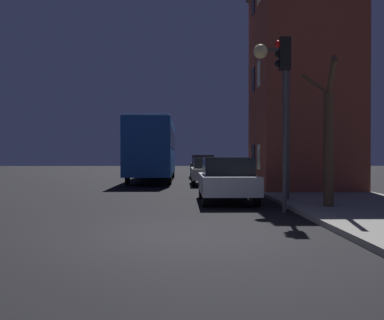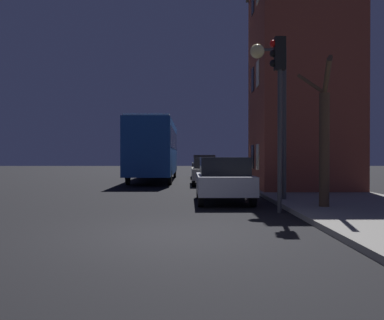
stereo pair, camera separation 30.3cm
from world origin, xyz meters
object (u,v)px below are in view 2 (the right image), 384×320
Objects in this scene: bus at (155,146)px; car_mid_lane at (209,171)px; streetlamp at (270,84)px; traffic_light at (279,88)px; car_near_lane at (224,179)px; car_far_lane at (204,166)px; bare_tree at (324,135)px.

car_mid_lane is at bearing -50.40° from bus.
streetlamp is 1.06× the size of traffic_light.
traffic_light is at bearing -82.94° from car_mid_lane.
traffic_light reaches higher than car_near_lane.
bus is at bearing 104.79° from car_near_lane.
streetlamp is 17.19m from car_far_lane.
car_near_lane is 16.64m from car_far_lane.
traffic_light is 3.94m from car_near_lane.
car_far_lane is at bearing 94.18° from traffic_light.
car_mid_lane is at bearing -90.10° from car_far_lane.
car_near_lane is 0.92× the size of car_mid_lane.
bare_tree is at bearing -60.36° from streetlamp.
bare_tree is 16.19m from bus.
traffic_light is 1.23× the size of car_near_lane.
streetlamp reaches higher than car_near_lane.
car_near_lane is at bearing 116.54° from traffic_light.
bare_tree is 3.76m from car_near_lane.
traffic_light is at bearing -73.09° from bus.
bus is 5.24m from car_far_lane.
streetlamp is 1.15× the size of car_far_lane.
bus is at bearing 106.91° from traffic_light.
bare_tree is at bearing -81.59° from car_far_lane.
traffic_light reaches higher than bus.
streetlamp reaches higher than bare_tree.
streetlamp reaches higher than traffic_light.
streetlamp is at bearing -69.30° from bus.
bus is at bearing 111.99° from bare_tree.
bus is 2.67× the size of car_mid_lane.
car_mid_lane is (-1.42, 11.45, -2.67)m from traffic_light.
car_mid_lane is 0.96× the size of car_far_lane.
streetlamp is 1.20× the size of car_mid_lane.
car_mid_lane is at bearing 90.74° from car_near_lane.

